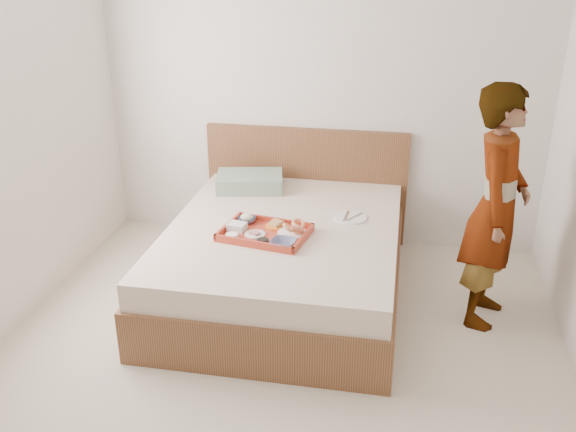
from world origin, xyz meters
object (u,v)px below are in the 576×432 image
at_px(tray, 265,232).
at_px(person, 496,208).
at_px(dinner_plate, 350,217).
at_px(bed, 284,260).

xyz_separation_m(tray, person, (1.46, 0.14, 0.23)).
distance_m(tray, dinner_plate, 0.66).
bearing_deg(dinner_plate, tray, -143.29).
height_order(tray, person, person).
relative_size(tray, person, 0.35).
bearing_deg(bed, person, -1.75).
relative_size(bed, dinner_plate, 8.55).
distance_m(dinner_plate, person, 1.00).
bearing_deg(tray, person, 15.44).
height_order(bed, dinner_plate, dinner_plate).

